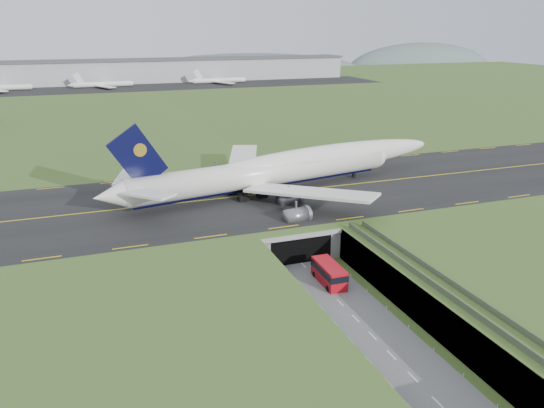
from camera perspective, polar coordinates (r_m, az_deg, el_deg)
name	(u,v)px	position (r m, az deg, el deg)	size (l,w,h in m)	color
ground	(319,282)	(92.61, 5.09, -8.40)	(900.00, 900.00, 0.00)	#476227
airfield_deck	(320,267)	(91.29, 5.15, -6.72)	(800.00, 800.00, 6.00)	gray
trench_road	(339,302)	(86.63, 7.20, -10.42)	(12.00, 75.00, 0.20)	slate
taxiway	(258,195)	(118.80, -1.49, 1.01)	(800.00, 44.00, 0.18)	black
tunnel_portal	(284,231)	(105.26, 1.33, -2.93)	(17.00, 22.30, 6.00)	gray
guideway	(446,294)	(81.11, 18.18, -9.22)	(3.00, 53.00, 7.05)	#A8A8A3
jumbo_jet	(288,168)	(121.63, 1.75, 3.87)	(86.31, 56.30, 18.92)	white
shuttle_tram	(329,273)	(91.64, 6.15, -7.42)	(3.41, 8.57, 3.45)	red
cargo_terminal	(132,71)	(376.69, -14.86, 13.68)	(320.00, 67.00, 15.60)	#B2B2B2
distant_hills	(189,78)	(516.41, -8.88, 13.21)	(700.00, 91.00, 60.00)	#51615D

